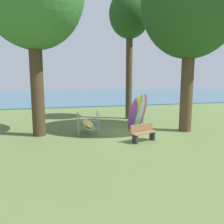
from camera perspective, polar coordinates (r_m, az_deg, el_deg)
ground_plane at (r=12.54m, az=5.39°, el=-5.41°), size 80.00×80.00×0.00m
lake_water at (r=41.80m, az=-8.98°, el=4.34°), size 80.00×36.00×0.10m
tree_foreground_right at (r=13.96m, az=20.00°, el=25.65°), size 5.48×5.48×10.45m
tree_mid_behind at (r=17.34m, az=4.64°, el=23.50°), size 3.01×3.01×9.44m
leaning_board_pile at (r=13.15m, az=6.65°, el=-0.09°), size 1.32×1.12×2.20m
board_storage_rack at (r=12.17m, az=-6.24°, el=-3.32°), size 1.15×2.12×1.25m
park_bench at (r=10.79m, az=8.15°, el=-5.27°), size 1.46×0.84×0.85m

